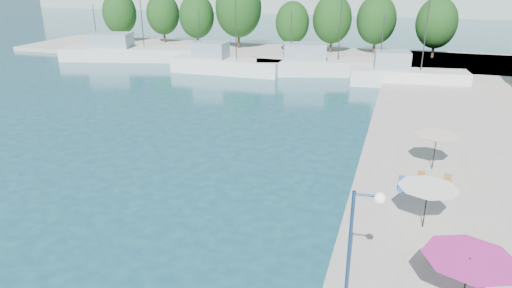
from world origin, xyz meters
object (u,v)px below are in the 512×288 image
(trawler_01, at_px, (128,52))
(trawler_02, at_px, (223,65))
(trawler_03, at_px, (321,65))
(umbrella_pink, at_px, (469,265))
(street_lamp, at_px, (361,234))
(umbrella_white, at_px, (428,192))
(trawler_04, at_px, (405,76))
(umbrella_cream, at_px, (436,138))

(trawler_01, xyz_separation_m, trawler_02, (16.82, -4.47, 0.00))
(trawler_03, relative_size, umbrella_pink, 5.43)
(street_lamp, bearing_deg, umbrella_white, 67.38)
(umbrella_pink, bearing_deg, trawler_03, 106.93)
(trawler_02, height_order, trawler_04, same)
(trawler_02, distance_m, trawler_04, 22.05)
(trawler_04, bearing_deg, trawler_01, 165.70)
(umbrella_pink, relative_size, umbrella_cream, 1.24)
(trawler_01, relative_size, street_lamp, 4.05)
(trawler_01, relative_size, trawler_02, 1.46)
(trawler_01, distance_m, umbrella_white, 54.96)
(umbrella_white, bearing_deg, trawler_01, 137.13)
(trawler_02, xyz_separation_m, trawler_03, (11.83, 3.19, -0.00))
(umbrella_white, bearing_deg, umbrella_cream, 84.85)
(trawler_03, height_order, umbrella_cream, trawler_03)
(trawler_03, distance_m, umbrella_pink, 43.90)
(trawler_03, distance_m, street_lamp, 44.54)
(trawler_01, distance_m, umbrella_cream, 50.75)
(umbrella_white, xyz_separation_m, street_lamp, (-2.45, -7.38, 1.64))
(umbrella_cream, height_order, street_lamp, street_lamp)
(umbrella_cream, bearing_deg, umbrella_white, -95.15)
(trawler_04, distance_m, umbrella_white, 32.84)
(street_lamp, bearing_deg, trawler_03, 97.63)
(umbrella_cream, bearing_deg, trawler_02, 133.42)
(umbrella_cream, bearing_deg, street_lamp, -101.89)
(umbrella_cream, relative_size, street_lamp, 0.52)
(trawler_02, height_order, umbrella_pink, trawler_02)
(trawler_04, bearing_deg, umbrella_white, -95.12)
(umbrella_pink, bearing_deg, street_lamp, -157.26)
(trawler_02, distance_m, trawler_03, 12.26)
(trawler_02, xyz_separation_m, street_lamp, (21.00, -40.29, 3.02))
(trawler_04, height_order, umbrella_cream, trawler_04)
(trawler_04, xyz_separation_m, umbrella_white, (1.40, -32.78, 1.38))
(trawler_02, distance_m, umbrella_white, 40.43)
(umbrella_white, relative_size, umbrella_cream, 1.08)
(trawler_01, distance_m, street_lamp, 58.67)
(trawler_03, bearing_deg, street_lamp, -94.88)
(umbrella_white, bearing_deg, trawler_02, 125.46)
(trawler_02, xyz_separation_m, umbrella_pink, (24.61, -38.78, 1.60))
(trawler_01, height_order, umbrella_white, trawler_01)
(trawler_03, relative_size, trawler_04, 1.34)
(umbrella_white, distance_m, umbrella_cream, 7.46)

